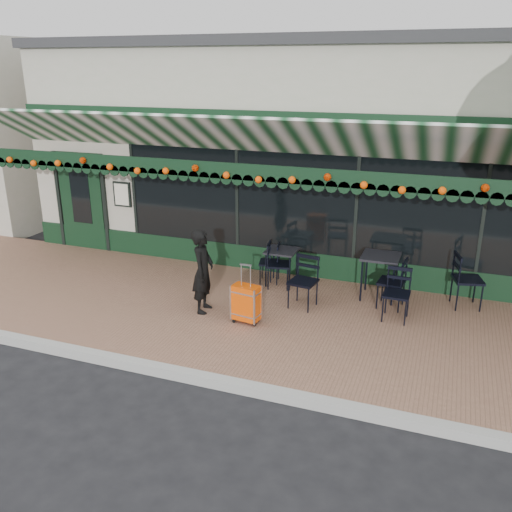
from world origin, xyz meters
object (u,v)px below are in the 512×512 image
(chair_b_right, at_px, (279,265))
(cafe_table_b, at_px, (282,253))
(chair_b_left, at_px, (269,263))
(woman, at_px, (203,271))
(chair_a_right, at_px, (468,280))
(cafe_table_a, at_px, (381,260))
(chair_a_left, at_px, (391,283))
(suitcase, at_px, (246,303))
(chair_a_front, at_px, (397,295))
(chair_b_front, at_px, (303,282))

(chair_b_right, bearing_deg, cafe_table_b, -12.34)
(chair_b_left, bearing_deg, woman, -33.62)
(cafe_table_b, height_order, chair_a_right, chair_a_right)
(cafe_table_a, bearing_deg, woman, -149.61)
(chair_a_left, bearing_deg, chair_b_right, -89.65)
(suitcase, xyz_separation_m, chair_a_right, (3.38, 1.90, 0.16))
(cafe_table_a, bearing_deg, suitcase, -136.81)
(chair_b_left, bearing_deg, chair_b_right, 43.12)
(chair_a_left, xyz_separation_m, chair_a_right, (1.24, 0.46, 0.04))
(chair_a_front, distance_m, chair_b_right, 2.35)
(woman, xyz_separation_m, chair_b_front, (1.55, 0.74, -0.26))
(cafe_table_b, distance_m, chair_b_right, 0.24)
(chair_a_left, height_order, chair_b_front, chair_b_front)
(suitcase, height_order, cafe_table_b, suitcase)
(chair_b_right, height_order, chair_b_front, chair_b_front)
(suitcase, distance_m, chair_a_left, 2.58)
(woman, height_order, chair_b_right, woman)
(cafe_table_a, bearing_deg, chair_b_front, -143.76)
(cafe_table_a, relative_size, chair_a_front, 0.92)
(chair_a_right, bearing_deg, cafe_table_a, 79.77)
(suitcase, bearing_deg, cafe_table_b, 97.47)
(suitcase, relative_size, cafe_table_b, 1.45)
(cafe_table_a, bearing_deg, chair_b_left, 179.26)
(suitcase, height_order, chair_b_front, suitcase)
(cafe_table_b, bearing_deg, chair_a_front, -20.30)
(chair_a_front, height_order, chair_b_front, chair_b_front)
(suitcase, distance_m, chair_b_left, 1.81)
(cafe_table_b, relative_size, chair_a_left, 0.76)
(chair_a_left, relative_size, chair_a_front, 1.03)
(chair_a_right, distance_m, chair_b_front, 2.85)
(chair_a_left, bearing_deg, chair_b_front, -64.15)
(cafe_table_b, relative_size, chair_a_right, 0.71)
(woman, bearing_deg, chair_b_right, -38.45)
(suitcase, height_order, chair_a_right, suitcase)
(cafe_table_b, distance_m, chair_b_left, 0.34)
(cafe_table_b, distance_m, chair_a_front, 2.40)
(cafe_table_b, height_order, chair_a_left, chair_a_left)
(chair_a_left, relative_size, chair_b_front, 0.99)
(chair_a_left, relative_size, chair_a_right, 0.92)
(woman, distance_m, chair_b_right, 1.73)
(chair_a_right, height_order, chair_b_front, chair_a_right)
(woman, bearing_deg, chair_b_front, -72.03)
(woman, height_order, chair_a_front, woman)
(woman, relative_size, chair_b_right, 1.63)
(cafe_table_a, relative_size, chair_a_left, 0.89)
(chair_b_right, relative_size, chair_b_front, 0.97)
(woman, bearing_deg, chair_a_front, -83.39)
(cafe_table_a, height_order, chair_b_left, cafe_table_a)
(woman, xyz_separation_m, suitcase, (0.84, -0.17, -0.38))
(suitcase, xyz_separation_m, cafe_table_b, (0.04, 1.78, 0.29))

